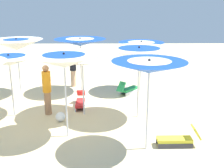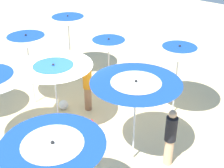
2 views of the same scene
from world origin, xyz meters
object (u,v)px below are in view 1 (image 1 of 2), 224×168
beach_umbrella_6 (141,47)px  beachgoer_1 (73,68)px  beach_umbrella_7 (139,54)px  beach_umbrella_5 (64,61)px  beach_umbrella_3 (80,42)px  beach_umbrella_0 (17,45)px  beach_ball (60,117)px  lounger_1 (177,139)px  lounger_0 (80,102)px  beachgoer_0 (47,89)px  beach_umbrella_1 (9,60)px  beach_umbrella_8 (149,67)px  beach_umbrella_4 (82,61)px  lounger_2 (128,89)px

beach_umbrella_6 → beachgoer_1: 3.37m
beach_umbrella_7 → beach_umbrella_5: bearing=-147.1°
beach_umbrella_3 → beach_umbrella_6: bearing=2.0°
beach_umbrella_0 → beach_ball: 4.19m
lounger_1 → beach_umbrella_3: bearing=-58.7°
lounger_0 → beachgoer_0: 1.50m
lounger_0 → beach_umbrella_1: bearing=-72.0°
beach_umbrella_0 → lounger_1: beach_umbrella_0 is taller
beach_umbrella_6 → lounger_0: bearing=-141.3°
beach_umbrella_8 → lounger_1: 2.29m
beach_umbrella_4 → lounger_2: size_ratio=2.03×
beach_umbrella_7 → beachgoer_1: beach_umbrella_7 is taller
beach_umbrella_5 → beach_umbrella_7: 2.66m
beach_umbrella_6 → beachgoer_0: size_ratio=1.26×
lounger_2 → beach_umbrella_3: bearing=123.3°
beach_umbrella_5 → beach_umbrella_7: size_ratio=1.02×
lounger_0 → beach_ball: (-0.54, -1.36, -0.04)m
beach_umbrella_3 → lounger_2: bearing=-8.9°
beach_umbrella_0 → beach_umbrella_6: (5.24, 0.42, -0.16)m
beach_umbrella_4 → beach_umbrella_6: beach_umbrella_6 is taller
beach_umbrella_4 → lounger_1: beach_umbrella_4 is taller
lounger_0 → lounger_2: 2.51m
beach_umbrella_0 → beach_umbrella_7: (4.84, -2.59, 0.07)m
beach_umbrella_7 → lounger_2: size_ratio=2.24×
beach_umbrella_3 → beach_umbrella_5: (-0.01, -4.36, 0.09)m
beach_ball → lounger_1: bearing=-25.7°
beach_umbrella_1 → beachgoer_1: 4.08m
beach_umbrella_5 → beach_umbrella_7: bearing=32.9°
beach_umbrella_4 → beach_umbrella_8: size_ratio=0.90×
beach_umbrella_1 → lounger_1: size_ratio=1.83×
beach_umbrella_3 → beach_umbrella_7: 3.67m
beach_umbrella_3 → beach_umbrella_7: (2.23, -2.92, 0.03)m
lounger_1 → lounger_2: lounger_2 is taller
beachgoer_0 → beach_ball: bearing=112.0°
beach_umbrella_7 → beachgoer_0: bearing=174.8°
beach_umbrella_5 → beach_umbrella_4: bearing=78.6°
beach_umbrella_3 → beach_umbrella_6: size_ratio=1.07×
beach_umbrella_4 → lounger_0: (-0.20, 0.75, -1.75)m
beach_umbrella_5 → beachgoer_0: 2.39m
beach_umbrella_5 → beach_ball: (-0.39, 1.09, -2.14)m
beach_umbrella_4 → beach_umbrella_6: bearing=50.1°
lounger_2 → beach_ball: 3.86m
beach_umbrella_4 → beach_ball: size_ratio=6.94×
beach_umbrella_6 → beach_umbrella_8: (-0.38, -5.23, 0.30)m
lounger_2 → beachgoer_0: 3.88m
beachgoer_1 → beach_umbrella_4: bearing=87.5°
beach_umbrella_5 → beach_umbrella_3: bearing=89.9°
beach_umbrella_0 → beach_ball: size_ratio=7.51×
beach_umbrella_1 → beachgoer_1: (1.67, 3.55, -1.11)m
beach_umbrella_6 → beach_umbrella_0: bearing=-175.4°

